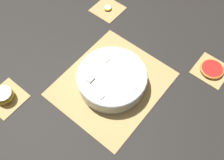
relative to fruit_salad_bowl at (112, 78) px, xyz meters
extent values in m
plane|color=black|center=(0.00, 0.00, -0.04)|extent=(6.00, 6.00, 0.00)
cube|color=tan|center=(0.00, 0.00, -0.04)|extent=(0.42, 0.37, 0.01)
cube|color=#3D2D19|center=(-0.16, 0.00, -0.04)|extent=(0.01, 0.36, 0.00)
cube|color=#3D2D19|center=(-0.12, 0.00, -0.04)|extent=(0.01, 0.36, 0.00)
cube|color=#3D2D19|center=(-0.07, 0.00, -0.04)|extent=(0.01, 0.36, 0.00)
cube|color=#3D2D19|center=(-0.02, 0.00, -0.04)|extent=(0.01, 0.36, 0.00)
cube|color=#3D2D19|center=(0.02, 0.00, -0.04)|extent=(0.01, 0.36, 0.00)
cube|color=#3D2D19|center=(0.07, 0.00, -0.04)|extent=(0.01, 0.36, 0.00)
cube|color=#3D2D19|center=(0.12, 0.00, -0.04)|extent=(0.01, 0.36, 0.00)
cube|color=#3D2D19|center=(0.17, 0.00, -0.04)|extent=(0.01, 0.36, 0.00)
cube|color=tan|center=(-0.31, -0.28, -0.04)|extent=(0.13, 0.13, 0.01)
cube|color=#3D2D19|center=(-0.34, -0.28, -0.04)|extent=(0.00, 0.13, 0.00)
cube|color=#3D2D19|center=(-0.31, -0.28, -0.04)|extent=(0.00, 0.13, 0.00)
cube|color=#3D2D19|center=(-0.27, -0.28, -0.04)|extent=(0.00, 0.13, 0.00)
cube|color=tan|center=(0.31, -0.28, -0.04)|extent=(0.13, 0.13, 0.01)
cube|color=#3D2D19|center=(0.27, -0.28, -0.04)|extent=(0.00, 0.13, 0.00)
cube|color=#3D2D19|center=(0.31, -0.28, -0.04)|extent=(0.00, 0.13, 0.00)
cube|color=tan|center=(-0.31, 0.28, -0.04)|extent=(0.13, 0.13, 0.01)
cube|color=#3D2D19|center=(-0.33, 0.28, -0.04)|extent=(0.00, 0.13, 0.00)
cube|color=#3D2D19|center=(-0.29, 0.28, -0.04)|extent=(0.00, 0.13, 0.00)
cylinder|color=silver|center=(0.00, 0.00, 0.00)|extent=(0.27, 0.27, 0.07)
torus|color=silver|center=(0.00, 0.00, 0.02)|extent=(0.27, 0.27, 0.01)
cylinder|color=#F4EABC|center=(-0.05, 0.05, 0.00)|extent=(0.03, 0.03, 0.01)
cylinder|color=#F4EABC|center=(0.06, 0.09, 0.01)|extent=(0.02, 0.02, 0.01)
cylinder|color=#F4EABC|center=(-0.02, -0.02, 0.01)|extent=(0.03, 0.03, 0.01)
cylinder|color=#F4EABC|center=(0.01, -0.07, -0.01)|extent=(0.02, 0.02, 0.01)
cylinder|color=#F4EABC|center=(0.02, 0.09, -0.01)|extent=(0.03, 0.03, 0.01)
cylinder|color=#F4EABC|center=(-0.05, 0.09, 0.01)|extent=(0.03, 0.03, 0.01)
cylinder|color=#F4EABC|center=(-0.03, -0.09, -0.01)|extent=(0.03, 0.03, 0.01)
cylinder|color=#F4EABC|center=(-0.09, 0.01, 0.00)|extent=(0.03, 0.03, 0.01)
cube|color=#EFEACC|center=(0.10, 0.03, 0.02)|extent=(0.02, 0.02, 0.02)
cube|color=#EFEACC|center=(0.01, 0.04, 0.01)|extent=(0.03, 0.03, 0.03)
cube|color=#EFEACC|center=(-0.01, 0.09, 0.02)|extent=(0.03, 0.03, 0.03)
cube|color=#EFEACC|center=(-0.05, -0.04, 0.00)|extent=(0.02, 0.02, 0.02)
cube|color=#EFEACC|center=(0.08, 0.04, 0.00)|extent=(0.02, 0.02, 0.02)
cube|color=#EFEACC|center=(-0.04, -0.06, 0.02)|extent=(0.03, 0.03, 0.03)
cube|color=#EFEACC|center=(0.07, -0.05, 0.02)|extent=(0.03, 0.03, 0.03)
cube|color=#EFEACC|center=(-0.03, 0.02, -0.02)|extent=(0.02, 0.02, 0.02)
cube|color=#EFEACC|center=(-0.09, 0.04, 0.01)|extent=(0.02, 0.02, 0.02)
cube|color=#EFEACC|center=(0.01, -0.04, -0.01)|extent=(0.03, 0.03, 0.03)
ellipsoid|color=orange|center=(-0.06, 0.00, 0.02)|extent=(0.02, 0.01, 0.01)
ellipsoid|color=orange|center=(-0.08, 0.05, -0.03)|extent=(0.02, 0.01, 0.01)
ellipsoid|color=orange|center=(0.03, 0.05, -0.02)|extent=(0.03, 0.02, 0.01)
ellipsoid|color=orange|center=(0.00, -0.10, 0.01)|extent=(0.03, 0.02, 0.02)
ellipsoid|color=#B2231E|center=(0.03, -0.01, 0.00)|extent=(0.03, 0.02, 0.01)
ellipsoid|color=orange|center=(-0.09, -0.01, -0.02)|extent=(0.03, 0.01, 0.01)
ellipsoid|color=gold|center=(0.31, -0.28, -0.02)|extent=(0.07, 0.07, 0.04)
cylinder|color=#EFEACC|center=(0.31, -0.28, 0.00)|extent=(0.07, 0.07, 0.00)
cylinder|color=#F4EABC|center=(-0.31, -0.28, -0.03)|extent=(0.03, 0.03, 0.01)
torus|color=yellow|center=(-0.31, -0.28, -0.03)|extent=(0.04, 0.04, 0.01)
cylinder|color=#B2231E|center=(-0.31, 0.28, -0.03)|extent=(0.09, 0.09, 0.01)
torus|color=orange|center=(-0.31, 0.28, -0.03)|extent=(0.10, 0.10, 0.01)
camera|label=1|loc=(0.40, 0.33, 0.86)|focal=42.00mm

